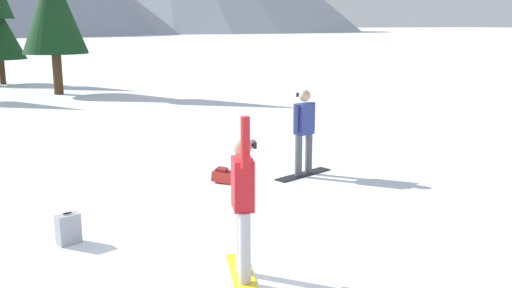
{
  "coord_description": "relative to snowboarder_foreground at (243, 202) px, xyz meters",
  "views": [
    {
      "loc": [
        -2.9,
        -6.86,
        3.11
      ],
      "look_at": [
        1.28,
        2.27,
        1.0
      ],
      "focal_mm": 40.21,
      "sensor_mm": 36.0,
      "label": 1
    }
  ],
  "objects": [
    {
      "name": "backpack_red",
      "position": [
        1.42,
        4.24,
        -0.86
      ],
      "size": [
        0.56,
        0.54,
        0.3
      ],
      "color": "red",
      "rests_on": "ground_plane"
    },
    {
      "name": "snowboarder_midground",
      "position": [
        3.13,
        4.06,
        -0.04
      ],
      "size": [
        1.49,
        0.76,
        1.8
      ],
      "color": "black",
      "rests_on": "ground_plane"
    },
    {
      "name": "snowboarder_foreground",
      "position": [
        0.0,
        0.0,
        0.0
      ],
      "size": [
        0.68,
        1.53,
        2.09
      ],
      "color": "yellow",
      "rests_on": "ground_plane"
    },
    {
      "name": "backpack_grey",
      "position": [
        -1.83,
        2.13,
        -0.78
      ],
      "size": [
        0.36,
        0.33,
        0.47
      ],
      "color": "gray",
      "rests_on": "ground_plane"
    },
    {
      "name": "ground_plane",
      "position": [
        0.28,
        0.76,
        -1.0
      ],
      "size": [
        800.0,
        800.0,
        0.0
      ],
      "primitive_type": "plane",
      "color": "silver"
    }
  ]
}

